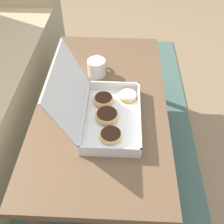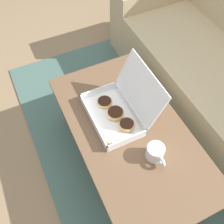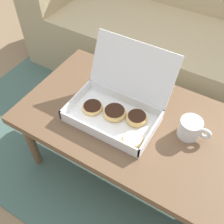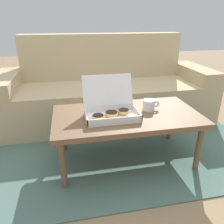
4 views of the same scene
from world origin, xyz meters
TOP-DOWN VIEW (x-y plane):
  - ground_plane at (0.00, 0.00)m, footprint 12.00×12.00m
  - area_rug at (0.00, 0.30)m, footprint 2.48×1.84m
  - coffee_table at (0.00, -0.07)m, footprint 1.14×0.61m
  - pastry_box at (-0.12, -0.09)m, footprint 0.39×0.35m
  - coffee_mug at (0.20, -0.03)m, footprint 0.14×0.09m

SIDE VIEW (x-z plane):
  - ground_plane at x=0.00m, z-range 0.00..0.00m
  - area_rug at x=0.00m, z-range 0.00..0.01m
  - coffee_table at x=0.00m, z-range 0.17..0.60m
  - coffee_mug at x=0.20m, z-range 0.43..0.51m
  - pastry_box at x=-0.12m, z-range 0.34..0.62m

